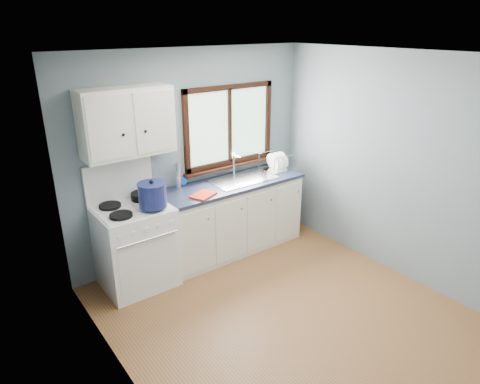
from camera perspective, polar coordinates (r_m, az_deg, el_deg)
floor at (r=4.49m, az=6.62°, el=-16.32°), size 3.20×3.60×0.02m
ceiling at (r=3.56m, az=8.43°, el=17.66°), size 3.20×3.60×0.02m
wall_back at (r=5.22m, az=-6.44°, el=4.88°), size 3.20×0.02×2.50m
wall_left at (r=3.06m, az=-15.20°, el=-8.36°), size 0.02×3.60×2.50m
wall_right at (r=5.05m, az=20.79°, el=2.98°), size 0.02×3.60×2.50m
gas_range at (r=4.84m, az=-13.77°, el=-6.73°), size 0.76×0.69×1.36m
base_cabinets at (r=5.45m, az=-1.14°, el=-3.71°), size 1.85×0.60×0.88m
countertop at (r=5.26m, az=-1.17°, el=1.11°), size 1.89×0.64×0.04m
sink at (r=5.37m, az=0.39°, el=1.11°), size 0.84×0.46×0.44m
window at (r=5.41m, az=-1.40°, el=8.08°), size 1.36×0.10×1.03m
upper_cabinets at (r=4.56m, az=-14.85°, el=9.00°), size 0.95×0.35×0.70m
skillet at (r=4.82m, az=-12.86°, el=-0.35°), size 0.38×0.28×0.05m
stockpot at (r=4.50m, az=-11.60°, el=-0.35°), size 0.36×0.36×0.29m
utensil_crock at (r=4.91m, az=-11.23°, el=0.43°), size 0.16×0.16×0.39m
thermos at (r=5.04m, az=-8.31°, el=2.13°), size 0.08×0.08×0.32m
soap_bottle at (r=5.12m, az=-7.54°, el=2.10°), size 0.10×0.10×0.25m
dish_towel at (r=4.85m, az=-4.93°, el=-0.42°), size 0.33×0.29×0.02m
dish_rack at (r=5.74m, az=5.09°, el=3.67°), size 0.45×0.34×0.23m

